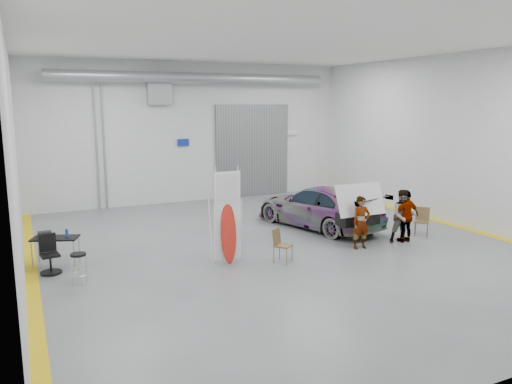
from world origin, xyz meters
name	(u,v)px	position (x,y,z in m)	size (l,w,h in m)	color
ground	(279,247)	(0.00, 0.00, 0.00)	(16.00, 16.00, 0.00)	slate
room_shell	(255,109)	(0.24, 2.22, 4.08)	(14.02, 16.18, 6.01)	silver
sedan_car	(319,207)	(2.40, 1.61, 0.72)	(2.02, 4.95, 1.43)	white
person_a	(361,222)	(2.11, -1.17, 0.79)	(0.58, 0.38, 1.59)	#835F47
person_b	(403,216)	(3.73, -1.17, 0.83)	(0.81, 0.62, 1.66)	#445D7D
person_c	(406,216)	(3.84, -1.17, 0.82)	(0.95, 0.39, 1.64)	#A06835
surfboard_display	(228,224)	(-1.97, -0.75, 1.08)	(0.76, 0.22, 2.66)	white
folding_chair_near	(283,252)	(-0.61, -1.32, 0.29)	(0.61, 0.67, 0.92)	brown
folding_chair_far	(421,227)	(4.78, -0.85, 0.29)	(0.60, 0.69, 0.92)	brown
shop_stool	(79,269)	(-5.81, -0.69, 0.38)	(0.39, 0.39, 0.76)	black
work_table	(52,238)	(-6.27, 1.14, 0.75)	(1.32, 0.98, 0.97)	gray
office_chair	(50,257)	(-6.39, 0.45, 0.43)	(0.53, 0.53, 0.99)	black
trunk_lid	(358,197)	(2.40, -0.62, 1.45)	(1.67, 1.02, 0.04)	silver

